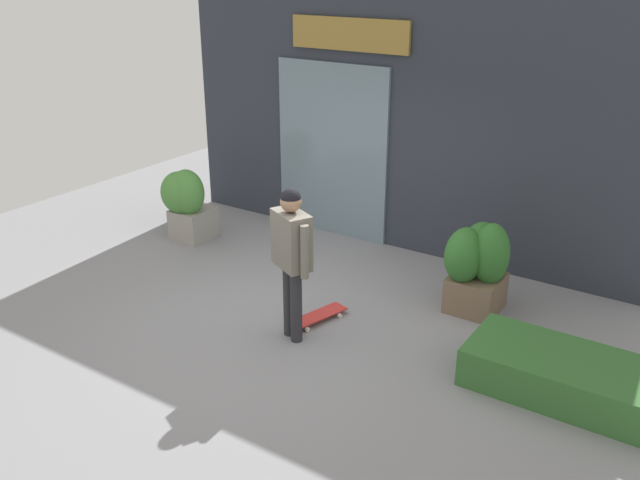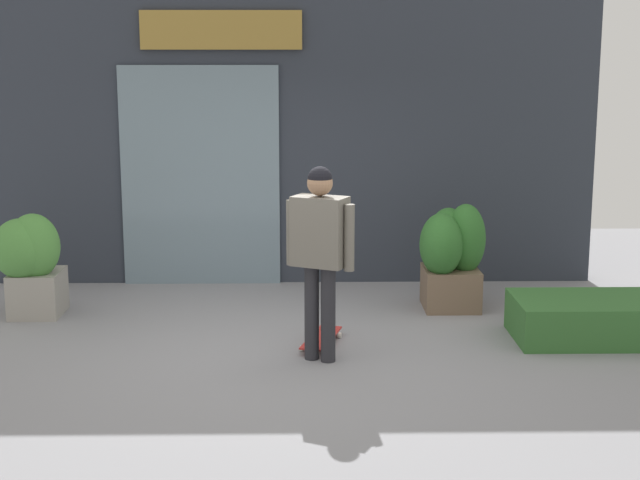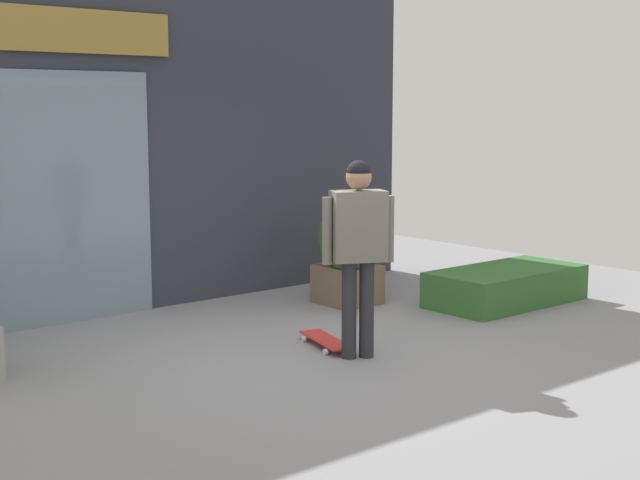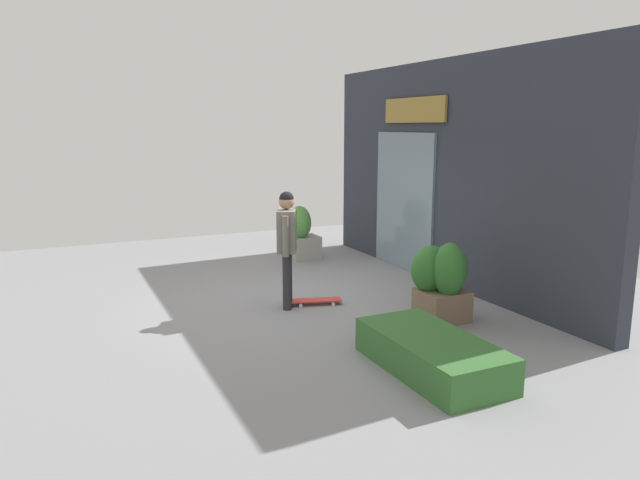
# 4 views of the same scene
# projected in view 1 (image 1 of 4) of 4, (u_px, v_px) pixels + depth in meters

# --- Properties ---
(ground_plane) EXTENTS (12.00, 12.00, 0.00)m
(ground_plane) POSITION_uv_depth(u_px,v_px,m) (287.00, 321.00, 7.93)
(ground_plane) COLOR gray
(building_facade) EXTENTS (7.05, 0.31, 3.74)m
(building_facade) POSITION_uv_depth(u_px,v_px,m) (400.00, 118.00, 9.37)
(building_facade) COLOR #2D333D
(building_facade) RESTS_ON ground_plane
(skateboarder) EXTENTS (0.59, 0.44, 1.74)m
(skateboarder) POSITION_uv_depth(u_px,v_px,m) (292.00, 248.00, 7.19)
(skateboarder) COLOR #28282D
(skateboarder) RESTS_ON ground_plane
(skateboard) EXTENTS (0.42, 0.80, 0.08)m
(skateboard) POSITION_uv_depth(u_px,v_px,m) (317.00, 316.00, 7.91)
(skateboard) COLOR red
(skateboard) RESTS_ON ground_plane
(planter_box_left) EXTENTS (0.71, 0.80, 1.13)m
(planter_box_left) POSITION_uv_depth(u_px,v_px,m) (477.00, 263.00, 7.98)
(planter_box_left) COLOR brown
(planter_box_left) RESTS_ON ground_plane
(planter_box_right) EXTENTS (0.68, 0.68, 1.09)m
(planter_box_right) POSITION_uv_depth(u_px,v_px,m) (186.00, 200.00, 9.98)
(planter_box_right) COLOR gray
(planter_box_right) RESTS_ON ground_plane
(hedge_ledge) EXTENTS (1.84, 0.90, 0.40)m
(hedge_ledge) POSITION_uv_depth(u_px,v_px,m) (564.00, 375.00, 6.56)
(hedge_ledge) COLOR #33662D
(hedge_ledge) RESTS_ON ground_plane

